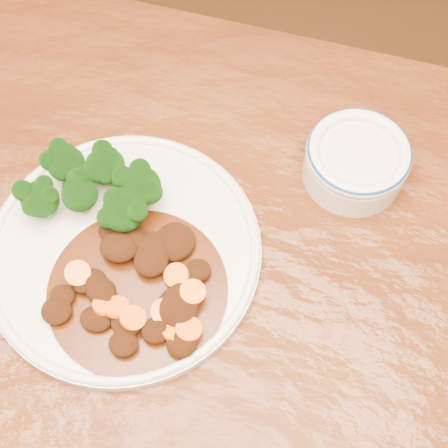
# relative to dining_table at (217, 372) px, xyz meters

# --- Properties ---
(dining_table) EXTENTS (1.52, 0.93, 0.75)m
(dining_table) POSITION_rel_dining_table_xyz_m (0.00, 0.00, 0.00)
(dining_table) COLOR #592B0F
(dining_table) RESTS_ON ground
(dinner_plate) EXTENTS (0.30, 0.30, 0.02)m
(dinner_plate) POSITION_rel_dining_table_xyz_m (-0.13, 0.08, 0.09)
(dinner_plate) COLOR silver
(dinner_plate) RESTS_ON dining_table
(broccoli_florets) EXTENTS (0.15, 0.10, 0.05)m
(broccoli_florets) POSITION_rel_dining_table_xyz_m (-0.17, 0.13, 0.12)
(broccoli_florets) COLOR #66934C
(broccoli_florets) RESTS_ON dinner_plate
(mince_stew) EXTENTS (0.19, 0.19, 0.03)m
(mince_stew) POSITION_rel_dining_table_xyz_m (-0.09, 0.04, 0.10)
(mince_stew) COLOR #471F07
(mince_stew) RESTS_ON dinner_plate
(dip_bowl) EXTENTS (0.12, 0.12, 0.05)m
(dip_bowl) POSITION_rel_dining_table_xyz_m (0.10, 0.25, 0.11)
(dip_bowl) COLOR silver
(dip_bowl) RESTS_ON dining_table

